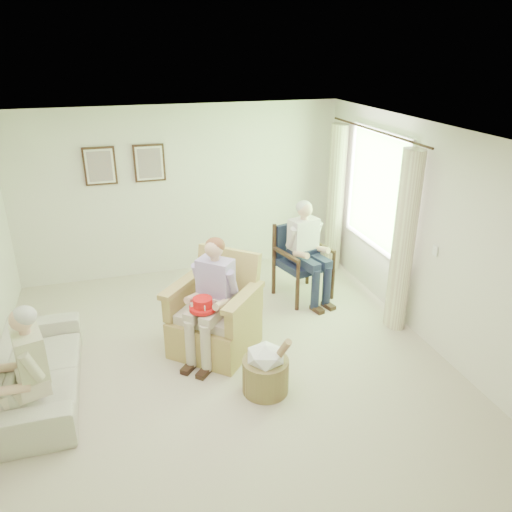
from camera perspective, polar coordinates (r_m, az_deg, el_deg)
The scene contains 18 objects.
floor at distance 5.90m, azimuth -3.63°, elevation -12.17°, with size 5.50×5.50×0.00m, color beige.
back_wall at distance 7.81m, azimuth -8.51°, elevation 7.29°, with size 5.00×0.04×2.60m, color silver.
front_wall at distance 3.05m, azimuth 8.41°, elevation -20.91°, with size 5.00×0.04×2.60m, color silver.
right_wall at distance 6.24m, azimuth 19.02°, elevation 2.13°, with size 0.04×5.50×2.60m, color silver.
ceiling at distance 4.88m, azimuth -4.42°, elevation 13.59°, with size 5.00×5.50×0.02m, color white.
window at distance 7.09m, azimuth 13.63°, elevation 7.64°, with size 0.13×2.50×1.63m.
curtain_left at distance 6.36m, azimuth 16.49°, elevation 1.42°, with size 0.34×0.34×2.30m, color beige.
curtain_right at distance 7.98m, azimuth 9.07°, elevation 6.46°, with size 0.34×0.34×2.30m, color beige.
framed_print_left at distance 7.59m, azimuth -17.41°, elevation 9.77°, with size 0.45×0.05×0.55m.
framed_print_right at distance 7.61m, azimuth -12.08°, elevation 10.34°, with size 0.45×0.05×0.55m.
wicker_armchair at distance 5.99m, azimuth -4.85°, elevation -7.37°, with size 0.91×0.90×1.16m.
wood_armchair at distance 7.18m, azimuth 5.18°, elevation -0.15°, with size 0.68×0.64×1.05m.
sofa at distance 5.78m, azimuth -23.48°, elevation -11.75°, with size 0.75×1.93×0.56m, color beige.
person_wicker at distance 5.63m, azimuth -4.68°, elevation -4.03°, with size 0.40×0.62×1.41m.
person_dark at distance 6.93m, azimuth 5.78°, elevation 1.29°, with size 0.40×0.63×1.41m.
person_sofa at distance 5.11m, azimuth -24.78°, elevation -11.31°, with size 0.42×0.62×1.24m.
red_hat at distance 5.53m, azimuth -6.11°, elevation -5.60°, with size 0.30×0.30×0.14m.
hatbox at distance 5.33m, azimuth 1.13°, elevation -12.72°, with size 0.53×0.53×0.72m.
Camera 1 is at (-1.01, -4.70, 3.41)m, focal length 35.00 mm.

